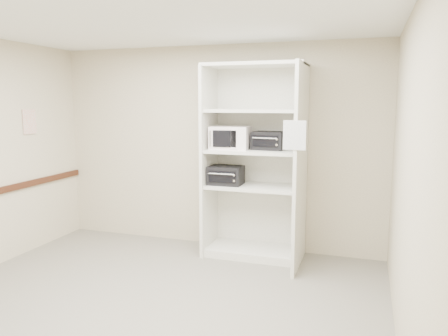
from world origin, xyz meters
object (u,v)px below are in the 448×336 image
(shelving_unit, at_px, (258,169))
(microwave, at_px, (231,138))
(toaster_oven_upper, at_px, (269,141))
(toaster_oven_lower, at_px, (226,175))

(shelving_unit, distance_m, microwave, 0.52)
(shelving_unit, xyz_separation_m, toaster_oven_upper, (0.12, 0.05, 0.35))
(shelving_unit, xyz_separation_m, microwave, (-0.35, -0.03, 0.38))
(toaster_oven_upper, xyz_separation_m, toaster_oven_lower, (-0.53, -0.11, -0.45))
(shelving_unit, relative_size, microwave, 5.08)
(microwave, bearing_deg, shelving_unit, 1.49)
(shelving_unit, bearing_deg, microwave, -175.75)
(toaster_oven_upper, distance_m, toaster_oven_lower, 0.70)
(microwave, bearing_deg, toaster_oven_lower, -149.91)
(toaster_oven_upper, height_order, toaster_oven_lower, toaster_oven_upper)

